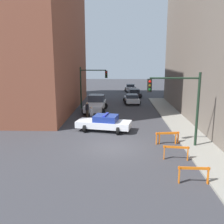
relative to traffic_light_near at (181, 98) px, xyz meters
The scene contains 16 objects.
ground_plane 5.91m from the traffic_light_near, behind, with size 120.00×120.00×0.00m, color #38383D.
sidewalk_right 3.79m from the traffic_light_near, 14.21° to the right, with size 2.40×44.00×0.12m.
building_corner_left 22.62m from the traffic_light_near, 140.83° to the left, with size 14.00×20.00×20.66m.
traffic_light_near is the anchor object (origin of this frame).
traffic_light_far 16.01m from the traffic_light_near, 120.11° to the left, with size 3.44×0.35×5.20m.
police_car 7.37m from the traffic_light_near, 145.24° to the left, with size 4.98×2.95×1.52m.
white_truck 14.18m from the traffic_light_near, 120.69° to the left, with size 2.80×5.48×1.90m.
parked_car_near 18.00m from the traffic_light_near, 98.25° to the left, with size 2.43×4.39×1.31m.
parked_car_mid 24.00m from the traffic_light_near, 94.52° to the left, with size 2.54×4.45×1.31m.
parked_car_far 31.70m from the traffic_light_near, 93.85° to the left, with size 2.41×4.38×1.31m.
pedestrian_crossing 9.82m from the traffic_light_near, 137.72° to the left, with size 0.46×0.46×1.66m.
pedestrian_corner 12.08m from the traffic_light_near, 131.06° to the left, with size 0.51×0.51×1.66m.
barrier_front 6.18m from the traffic_light_near, 95.47° to the right, with size 1.60×0.20×0.90m.
barrier_mid 3.85m from the traffic_light_near, 107.21° to the right, with size 1.59×0.34×0.90m.
barrier_back 3.07m from the traffic_light_near, 147.91° to the left, with size 1.60×0.27×0.90m.
barrier_corner 3.04m from the traffic_light_near, 133.64° to the left, with size 1.59×0.37×0.90m.
Camera 1 is at (0.42, -16.83, 6.25)m, focal length 40.00 mm.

